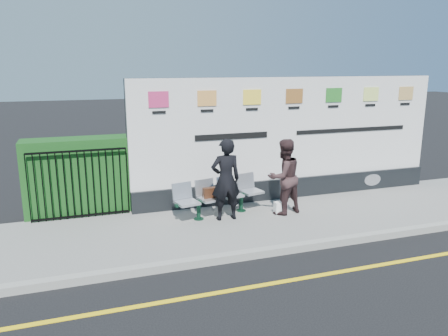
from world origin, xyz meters
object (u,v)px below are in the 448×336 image
woman_left (226,180)px  woman_right (284,177)px  billboard (291,146)px  bench (221,205)px

woman_left → woman_right: (1.36, -0.04, -0.04)m
billboard → woman_right: (-0.73, -1.12, -0.45)m
woman_right → billboard: bearing=-135.7°
woman_left → bench: bearing=-83.8°
billboard → bench: billboard is taller
bench → woman_right: woman_right is taller
billboard → bench: bearing=-159.3°
bench → woman_left: (0.03, -0.28, 0.67)m
woman_left → woman_right: bearing=179.1°
billboard → woman_right: billboard is taller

